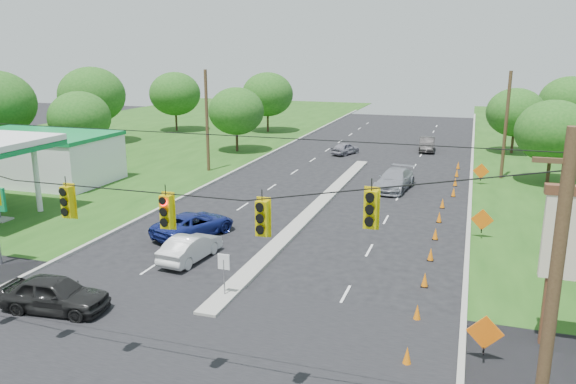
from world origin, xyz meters
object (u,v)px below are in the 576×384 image
(black_sedan, at_px, (55,294))
(blue_pickup, at_px, (194,224))
(gas_station, at_px, (26,155))
(white_sedan, at_px, (191,247))

(black_sedan, height_order, blue_pickup, black_sedan)
(gas_station, bearing_deg, blue_pickup, -20.95)
(black_sedan, height_order, white_sedan, black_sedan)
(gas_station, height_order, blue_pickup, gas_station)
(gas_station, relative_size, black_sedan, 4.33)
(gas_station, height_order, black_sedan, gas_station)
(gas_station, xyz_separation_m, white_sedan, (20.04, -10.56, -1.89))
(gas_station, relative_size, white_sedan, 4.70)
(blue_pickup, bearing_deg, black_sedan, 105.00)
(black_sedan, relative_size, white_sedan, 1.09)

